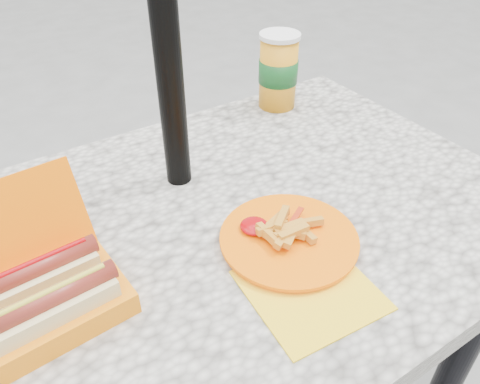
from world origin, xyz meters
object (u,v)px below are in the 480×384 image
soda_cup (278,71)px  fries_plate (289,241)px  hotdog_box (42,296)px  umbrella_pole (163,3)px

soda_cup → fries_plate: bearing=-124.3°
hotdog_box → fries_plate: (0.39, -0.08, -0.03)m
hotdog_box → fries_plate: bearing=-16.1°
umbrella_pole → fries_plate: 0.45m
hotdog_box → fries_plate: hotdog_box is taller
hotdog_box → fries_plate: size_ratio=0.73×
fries_plate → hotdog_box: bearing=168.2°
fries_plate → soda_cup: soda_cup is taller
umbrella_pole → soda_cup: (0.37, 0.16, -0.25)m
fries_plate → soda_cup: (0.30, 0.44, 0.08)m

